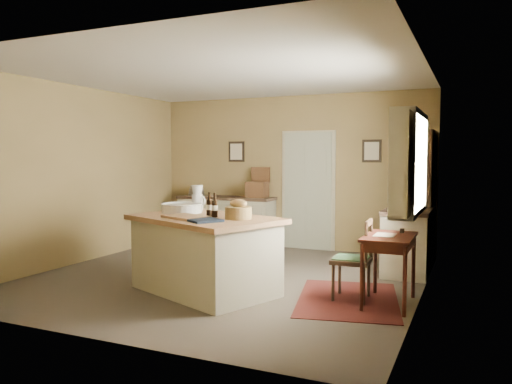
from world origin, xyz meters
TOP-DOWN VIEW (x-y plane):
  - ground at (0.00, 0.00)m, footprint 5.00×5.00m
  - wall_back at (0.00, 2.50)m, footprint 5.00×0.10m
  - wall_front at (0.00, -2.50)m, footprint 5.00×0.10m
  - wall_left at (-2.50, 0.00)m, footprint 0.10×5.00m
  - wall_right at (2.50, 0.00)m, footprint 0.10×5.00m
  - ceiling at (0.00, 0.00)m, footprint 5.00×5.00m
  - door at (0.35, 2.47)m, footprint 0.97×0.06m
  - framed_prints at (0.20, 2.48)m, footprint 2.82×0.02m
  - window at (2.42, -0.20)m, footprint 0.25×1.99m
  - work_island at (0.09, -0.72)m, footprint 2.07×1.72m
  - sideboard at (-1.12, 2.20)m, footprint 1.82×0.52m
  - rug at (1.75, -0.36)m, footprint 1.41×1.79m
  - writing_desk at (2.20, -0.36)m, footprint 0.51×0.84m
  - desk_chair at (1.78, -0.34)m, footprint 0.43×0.43m
  - right_cabinet at (2.20, 1.28)m, footprint 0.62×1.11m
  - shelving_unit at (2.35, 2.00)m, footprint 0.34×0.90m

SIDE VIEW (x-z plane):
  - ground at x=0.00m, z-range 0.00..0.00m
  - rug at x=1.75m, z-range 0.00..0.01m
  - desk_chair at x=1.78m, z-range 0.00..0.90m
  - right_cabinet at x=2.20m, z-range -0.04..0.95m
  - sideboard at x=-1.12m, z-range -0.11..1.07m
  - work_island at x=0.09m, z-range -0.12..1.08m
  - writing_desk at x=2.20m, z-range 0.26..1.07m
  - shelving_unit at x=2.35m, z-range 0.00..2.01m
  - door at x=0.35m, z-range 0.00..2.11m
  - wall_back at x=0.00m, z-range 0.00..2.70m
  - wall_front at x=0.00m, z-range 0.00..2.70m
  - wall_left at x=-2.50m, z-range 0.00..2.70m
  - wall_right at x=2.50m, z-range 0.00..2.70m
  - window at x=2.42m, z-range 0.99..2.11m
  - framed_prints at x=0.20m, z-range 1.53..1.91m
  - ceiling at x=0.00m, z-range 2.70..2.70m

